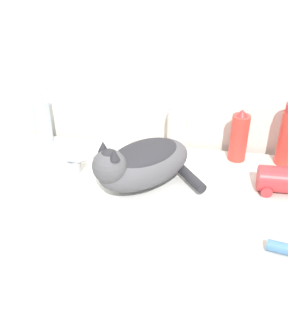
% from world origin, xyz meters
% --- Properties ---
extents(wall_back, '(8.00, 0.05, 2.40)m').
position_xyz_m(wall_back, '(0.00, 0.57, 1.20)').
color(wall_back, silver).
rests_on(wall_back, ground_plane).
extents(vanity_counter, '(1.05, 0.51, 0.87)m').
position_xyz_m(vanity_counter, '(0.00, 0.26, 0.43)').
color(vanity_counter, beige).
rests_on(vanity_counter, ground_plane).
extents(sink_basin, '(0.38, 0.38, 0.05)m').
position_xyz_m(sink_basin, '(0.03, 0.22, 0.90)').
color(sink_basin, white).
rests_on(sink_basin, vanity_counter).
extents(cat, '(0.32, 0.31, 0.15)m').
position_xyz_m(cat, '(0.02, 0.21, 0.99)').
color(cat, '#56565B').
rests_on(cat, sink_basin).
extents(faucet, '(0.15, 0.07, 0.13)m').
position_xyz_m(faucet, '(-0.19, 0.27, 0.94)').
color(faucet, silver).
rests_on(faucet, vanity_counter).
extents(soap_pump_bottle, '(0.06, 0.06, 0.19)m').
position_xyz_m(soap_pump_bottle, '(-0.36, 0.47, 0.95)').
color(soap_pump_bottle, silver).
rests_on(soap_pump_bottle, vanity_counter).
extents(spray_bottle_trigger, '(0.06, 0.06, 0.17)m').
position_xyz_m(spray_bottle_trigger, '(0.28, 0.47, 0.95)').
color(spray_bottle_trigger, '#DB3D33').
rests_on(spray_bottle_trigger, vanity_counter).
extents(lotion_bottle_white, '(0.06, 0.06, 0.20)m').
position_xyz_m(lotion_bottle_white, '(0.09, 0.47, 0.96)').
color(lotion_bottle_white, white).
rests_on(lotion_bottle_white, vanity_counter).
extents(hair_dryer, '(0.18, 0.09, 0.08)m').
position_xyz_m(hair_dryer, '(0.42, 0.31, 0.90)').
color(hair_dryer, '#C63338').
rests_on(hair_dryer, vanity_counter).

